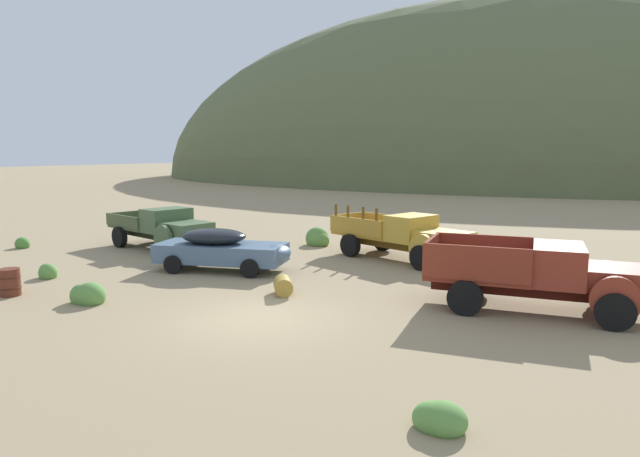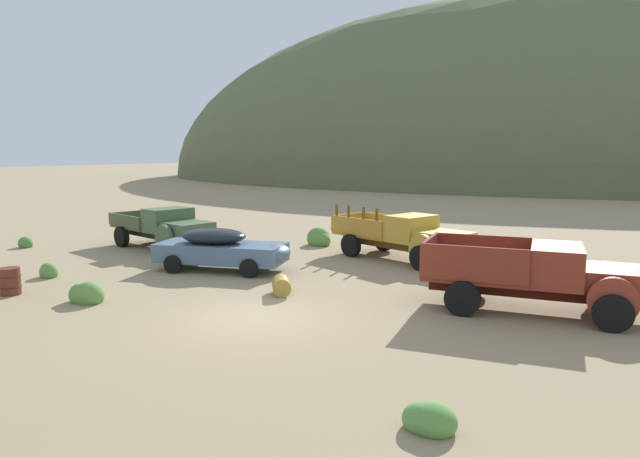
{
  "view_description": "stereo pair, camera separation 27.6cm",
  "coord_description": "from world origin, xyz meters",
  "px_view_note": "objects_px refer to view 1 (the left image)",
  "views": [
    {
      "loc": [
        8.52,
        -11.65,
        4.42
      ],
      "look_at": [
        -2.01,
        6.92,
        1.45
      ],
      "focal_mm": 31.18,
      "sensor_mm": 36.0,
      "label": 1
    },
    {
      "loc": [
        8.76,
        -11.51,
        4.42
      ],
      "look_at": [
        -2.01,
        6.92,
        1.45
      ],
      "focal_mm": 31.18,
      "sensor_mm": 36.0,
      "label": 2
    }
  ],
  "objects_px": {
    "oil_drum_foreground": "(10,282)",
    "oil_drum_tipped": "(283,286)",
    "truck_rust_red": "(552,276)",
    "car_chalk_blue": "(225,249)",
    "truck_weathered_green": "(166,228)",
    "truck_faded_yellow": "(409,237)"
  },
  "relations": [
    {
      "from": "truck_weathered_green",
      "to": "oil_drum_foreground",
      "type": "relative_size",
      "value": 7.29
    },
    {
      "from": "car_chalk_blue",
      "to": "oil_drum_tipped",
      "type": "relative_size",
      "value": 5.22
    },
    {
      "from": "truck_faded_yellow",
      "to": "truck_rust_red",
      "type": "bearing_deg",
      "value": -21.09
    },
    {
      "from": "truck_rust_red",
      "to": "truck_weathered_green",
      "type": "bearing_deg",
      "value": 164.66
    },
    {
      "from": "truck_rust_red",
      "to": "oil_drum_foreground",
      "type": "distance_m",
      "value": 16.04
    },
    {
      "from": "truck_rust_red",
      "to": "oil_drum_foreground",
      "type": "relative_size",
      "value": 7.28
    },
    {
      "from": "truck_weathered_green",
      "to": "oil_drum_tipped",
      "type": "bearing_deg",
      "value": -11.77
    },
    {
      "from": "car_chalk_blue",
      "to": "oil_drum_foreground",
      "type": "xyz_separation_m",
      "value": [
        -3.43,
        -6.14,
        -0.39
      ]
    },
    {
      "from": "car_chalk_blue",
      "to": "truck_faded_yellow",
      "type": "xyz_separation_m",
      "value": [
        5.3,
        5.09,
        0.18
      ]
    },
    {
      "from": "oil_drum_foreground",
      "to": "oil_drum_tipped",
      "type": "height_order",
      "value": "oil_drum_foreground"
    },
    {
      "from": "truck_rust_red",
      "to": "oil_drum_tipped",
      "type": "distance_m",
      "value": 7.79
    },
    {
      "from": "truck_weathered_green",
      "to": "oil_drum_tipped",
      "type": "xyz_separation_m",
      "value": [
        8.96,
        -4.07,
        -0.72
      ]
    },
    {
      "from": "truck_faded_yellow",
      "to": "oil_drum_tipped",
      "type": "bearing_deg",
      "value": -83.74
    },
    {
      "from": "truck_weathered_green",
      "to": "car_chalk_blue",
      "type": "height_order",
      "value": "truck_weathered_green"
    },
    {
      "from": "truck_weathered_green",
      "to": "truck_faded_yellow",
      "type": "height_order",
      "value": "truck_faded_yellow"
    },
    {
      "from": "car_chalk_blue",
      "to": "oil_drum_tipped",
      "type": "height_order",
      "value": "car_chalk_blue"
    },
    {
      "from": "truck_faded_yellow",
      "to": "truck_rust_red",
      "type": "distance_m",
      "value": 7.75
    },
    {
      "from": "car_chalk_blue",
      "to": "oil_drum_foreground",
      "type": "bearing_deg",
      "value": -135.35
    },
    {
      "from": "car_chalk_blue",
      "to": "oil_drum_foreground",
      "type": "distance_m",
      "value": 7.05
    },
    {
      "from": "truck_weathered_green",
      "to": "truck_rust_red",
      "type": "relative_size",
      "value": 1.0
    },
    {
      "from": "truck_faded_yellow",
      "to": "truck_rust_red",
      "type": "relative_size",
      "value": 1.04
    },
    {
      "from": "car_chalk_blue",
      "to": "oil_drum_foreground",
      "type": "height_order",
      "value": "car_chalk_blue"
    }
  ]
}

